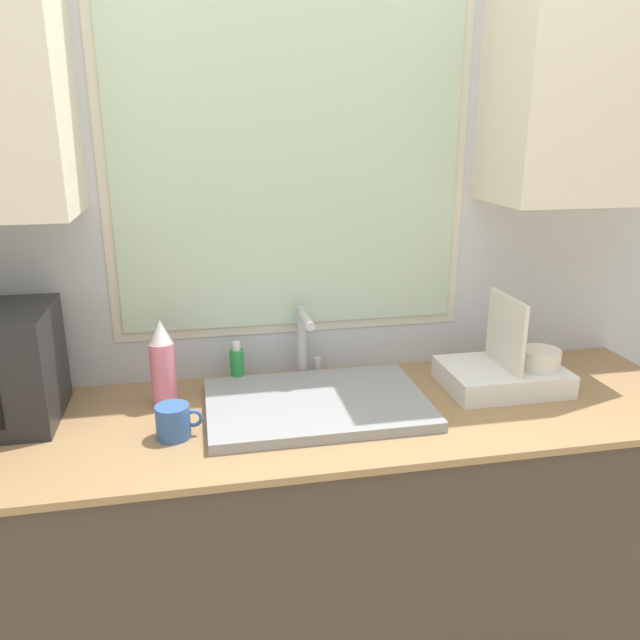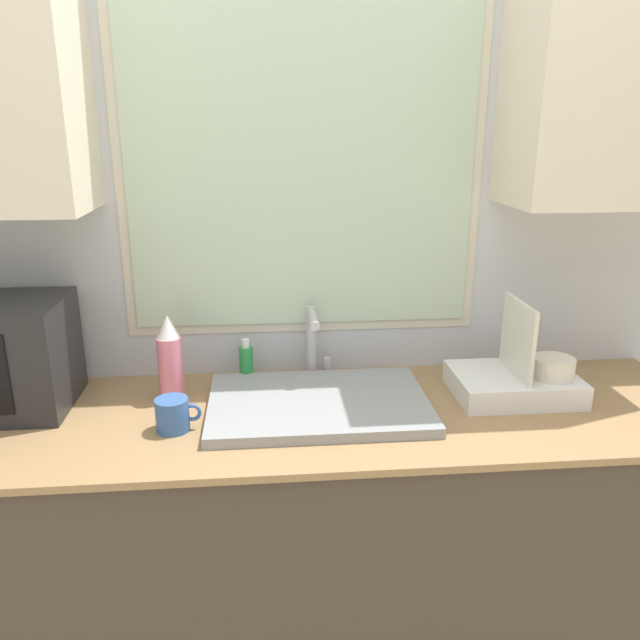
# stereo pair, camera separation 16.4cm
# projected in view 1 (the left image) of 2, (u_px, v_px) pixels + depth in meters

# --- Properties ---
(countertop) EXTENTS (2.29, 0.65, 0.88)m
(countertop) POSITION_uv_depth(u_px,v_px,m) (311.00, 544.00, 1.89)
(countertop) COLOR #42382D
(countertop) RESTS_ON ground_plane
(wall_back) EXTENTS (6.00, 0.38, 2.60)m
(wall_back) POSITION_uv_depth(u_px,v_px,m) (292.00, 213.00, 1.88)
(wall_back) COLOR silver
(wall_back) RESTS_ON ground_plane
(sink_basin) EXTENTS (0.62, 0.43, 0.03)m
(sink_basin) POSITION_uv_depth(u_px,v_px,m) (317.00, 404.00, 1.77)
(sink_basin) COLOR gray
(sink_basin) RESTS_ON countertop
(faucet) EXTENTS (0.08, 0.17, 0.23)m
(faucet) POSITION_uv_depth(u_px,v_px,m) (304.00, 338.00, 1.94)
(faucet) COLOR #B7B7BC
(faucet) RESTS_ON countertop
(dish_rack) EXTENTS (0.36, 0.26, 0.29)m
(dish_rack) POSITION_uv_depth(u_px,v_px,m) (506.00, 371.00, 1.90)
(dish_rack) COLOR white
(dish_rack) RESTS_ON countertop
(spray_bottle) EXTENTS (0.07, 0.07, 0.26)m
(spray_bottle) POSITION_uv_depth(u_px,v_px,m) (163.00, 365.00, 1.76)
(spray_bottle) COLOR #D8728C
(spray_bottle) RESTS_ON countertop
(soap_bottle) EXTENTS (0.04, 0.04, 0.14)m
(soap_bottle) POSITION_uv_depth(u_px,v_px,m) (237.00, 366.00, 1.93)
(soap_bottle) COLOR #268C3F
(soap_bottle) RESTS_ON countertop
(mug_near_sink) EXTENTS (0.12, 0.09, 0.09)m
(mug_near_sink) POSITION_uv_depth(u_px,v_px,m) (174.00, 422.00, 1.60)
(mug_near_sink) COLOR #335999
(mug_near_sink) RESTS_ON countertop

